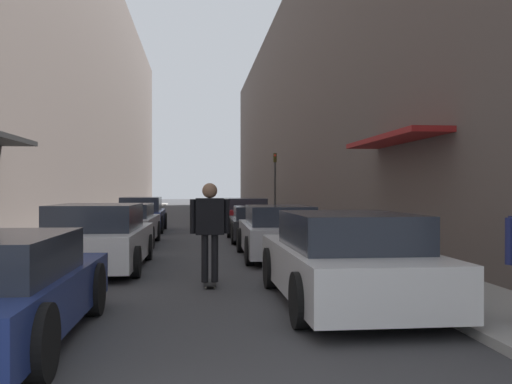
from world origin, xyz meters
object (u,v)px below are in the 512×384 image
object	(u,v)px
parked_car_right_0	(346,260)
parked_car_left_3	(142,215)
parked_car_left_1	(98,238)
parked_car_left_2	(123,225)
parked_car_right_4	(235,210)
traffic_light	(275,179)
parked_car_right_1	(278,233)
skateboarder	(210,222)
parked_car_right_5	(232,208)
parked_car_right_3	(245,214)
parked_car_right_2	(258,224)

from	to	relation	value
parked_car_right_0	parked_car_left_3	bearing A→B (deg)	106.36
parked_car_left_1	parked_car_left_2	distance (m)	5.25
parked_car_right_0	parked_car_right_4	distance (m)	21.83
parked_car_left_2	traffic_light	distance (m)	11.96
parked_car_right_1	parked_car_right_0	bearing A→B (deg)	-88.15
parked_car_right_4	parked_car_left_2	bearing A→B (deg)	-109.27
skateboarder	parked_car_left_3	bearing A→B (deg)	100.46
parked_car_right_4	parked_car_right_5	distance (m)	5.23
parked_car_right_1	parked_car_right_3	bearing A→B (deg)	89.80
parked_car_right_5	traffic_light	xyz separation A→B (m)	(1.66, -7.40, 1.65)
parked_car_right_2	parked_car_right_1	bearing A→B (deg)	-89.83
parked_car_left_2	parked_car_right_1	bearing A→B (deg)	-40.75
skateboarder	parked_car_right_0	bearing A→B (deg)	-42.77
parked_car_right_0	parked_car_right_4	xyz separation A→B (m)	(-0.19, 21.83, -0.08)
parked_car_left_2	parked_car_left_3	world-z (taller)	parked_car_left_3
parked_car_left_1	parked_car_right_5	distance (m)	23.19
parked_car_left_1	parked_car_right_3	bearing A→B (deg)	70.65
parked_car_left_1	parked_car_left_2	xyz separation A→B (m)	(-0.13, 5.24, -0.04)
parked_car_left_1	parked_car_right_1	world-z (taller)	parked_car_left_1
parked_car_left_2	parked_car_left_3	bearing A→B (deg)	89.61
parked_car_right_3	parked_car_right_4	size ratio (longest dim) A/B	1.14
parked_car_right_1	skateboarder	distance (m)	4.38
parked_car_left_3	parked_car_left_1	bearing A→B (deg)	-89.52
parked_car_left_3	parked_car_right_4	size ratio (longest dim) A/B	1.05
parked_car_left_1	parked_car_right_4	world-z (taller)	parked_car_left_1
parked_car_right_0	parked_car_right_1	world-z (taller)	parked_car_right_0
parked_car_right_0	parked_car_right_4	size ratio (longest dim) A/B	1.12
parked_car_left_3	skateboarder	world-z (taller)	skateboarder
parked_car_right_2	parked_car_right_5	size ratio (longest dim) A/B	0.96
parked_car_right_4	skateboarder	distance (m)	20.07
parked_car_left_2	parked_car_right_0	world-z (taller)	parked_car_right_0
parked_car_right_2	traffic_light	bearing A→B (deg)	78.56
parked_car_right_5	traffic_light	size ratio (longest dim) A/B	1.22
parked_car_right_3	traffic_light	size ratio (longest dim) A/B	1.40
skateboarder	traffic_light	bearing A→B (deg)	78.48
parked_car_right_0	parked_car_right_2	world-z (taller)	parked_car_right_0
parked_car_right_1	parked_car_right_5	size ratio (longest dim) A/B	1.06
parked_car_right_2	parked_car_right_5	xyz separation A→B (m)	(0.18, 16.49, -0.00)
parked_car_right_2	parked_car_right_4	bearing A→B (deg)	89.92
parked_car_right_3	parked_car_right_5	distance (m)	10.80
parked_car_left_2	parked_car_right_0	distance (m)	10.52
parked_car_left_2	parked_car_right_4	world-z (taller)	parked_car_left_2
parked_car_right_4	parked_car_left_1	bearing A→B (deg)	-103.38
parked_car_right_0	parked_car_right_1	distance (m)	5.81
parked_car_left_1	parked_car_right_0	world-z (taller)	parked_car_left_1
parked_car_left_3	parked_car_right_0	xyz separation A→B (m)	(4.45, -15.17, -0.00)
parked_car_left_3	parked_car_left_2	bearing A→B (deg)	-90.39
parked_car_left_3	skateboarder	distance (m)	13.56
parked_car_right_1	skateboarder	size ratio (longest dim) A/B	2.37
parked_car_right_4	parked_car_right_2	bearing A→B (deg)	-90.08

